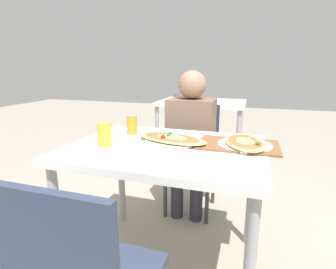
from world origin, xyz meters
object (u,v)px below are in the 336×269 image
dining_table (166,160)px  person_seated (191,132)px  soda_can (132,125)px  chair_far_seated (193,151)px  drink_glass (105,134)px  pizza_second (245,143)px  pizza_main (172,139)px

dining_table → person_seated: person_seated is taller
person_seated → soda_can: bearing=55.6°
chair_far_seated → drink_glass: (-0.32, -0.84, 0.33)m
person_seated → pizza_second: size_ratio=2.90×
pizza_second → person_seated: bearing=130.0°
dining_table → soda_can: bearing=147.1°
pizza_main → drink_glass: 0.38m
dining_table → pizza_main: bearing=82.6°
dining_table → chair_far_seated: size_ratio=1.21×
chair_far_seated → dining_table: bearing=90.1°
chair_far_seated → drink_glass: size_ratio=6.69×
person_seated → soda_can: person_seated is taller
chair_far_seated → pizza_second: chair_far_seated is taller
soda_can → drink_glass: (-0.03, -0.30, 0.00)m
dining_table → soda_can: 0.38m
chair_far_seated → pizza_main: 0.72m
person_seated → soda_can: (-0.30, -0.43, 0.13)m
person_seated → drink_glass: size_ratio=8.80×
dining_table → pizza_main: pizza_main is taller
drink_glass → pizza_second: (0.74, 0.23, -0.05)m
pizza_main → soda_can: (-0.31, 0.11, 0.04)m
person_seated → dining_table: bearing=90.1°
chair_far_seated → pizza_main: size_ratio=1.86×
dining_table → soda_can: soda_can is taller
chair_far_seated → soda_can: same height
dining_table → pizza_second: size_ratio=2.66×
pizza_main → pizza_second: same height
drink_glass → person_seated: bearing=66.2°
soda_can → pizza_second: (0.72, -0.07, -0.04)m
dining_table → drink_glass: size_ratio=8.06×
dining_table → pizza_second: pizza_second is taller
chair_far_seated → pizza_main: (0.01, -0.66, 0.28)m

